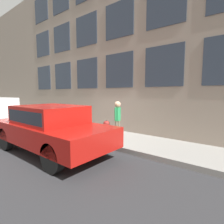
# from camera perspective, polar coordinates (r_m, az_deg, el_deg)

# --- Properties ---
(ground_plane) EXTENTS (80.00, 80.00, 0.00)m
(ground_plane) POSITION_cam_1_polar(r_m,az_deg,el_deg) (7.50, -8.28, -10.09)
(ground_plane) COLOR #2D2D30
(sidewalk) EXTENTS (2.25, 60.00, 0.18)m
(sidewalk) POSITION_cam_1_polar(r_m,az_deg,el_deg) (8.26, -2.50, -7.86)
(sidewalk) COLOR gray
(sidewalk) RESTS_ON ground_plane
(building_facade) EXTENTS (0.33, 40.00, 9.47)m
(building_facade) POSITION_cam_1_polar(r_m,az_deg,el_deg) (9.39, 2.92, 22.63)
(building_facade) COLOR gray
(building_facade) RESTS_ON ground_plane
(fire_hydrant) EXTENTS (0.36, 0.47, 0.75)m
(fire_hydrant) POSITION_cam_1_polar(r_m,az_deg,el_deg) (7.52, -1.79, -5.57)
(fire_hydrant) COLOR red
(fire_hydrant) RESTS_ON sidewalk
(person) EXTENTS (0.38, 0.25, 1.58)m
(person) POSITION_cam_1_polar(r_m,az_deg,el_deg) (7.31, 1.84, -1.42)
(person) COLOR #726651
(person) RESTS_ON sidewalk
(parked_car_red_near) EXTENTS (2.05, 4.86, 1.66)m
(parked_car_red_near) POSITION_cam_1_polar(r_m,az_deg,el_deg) (6.54, -19.50, -4.33)
(parked_car_red_near) COLOR black
(parked_car_red_near) RESTS_ON ground_plane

